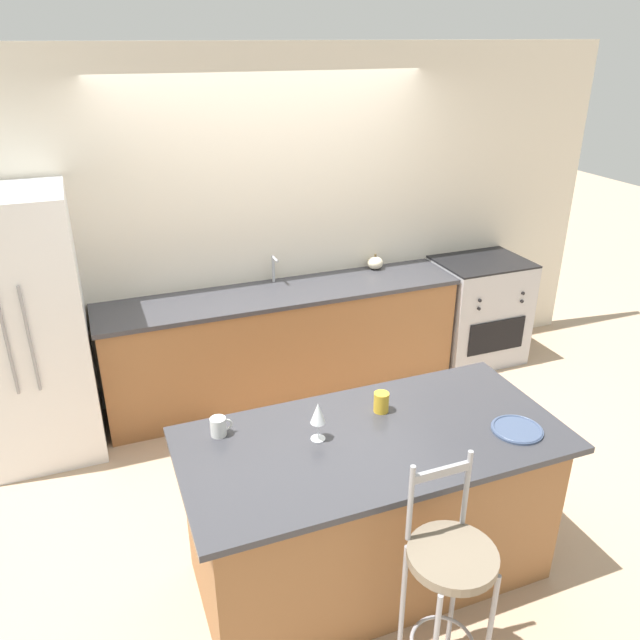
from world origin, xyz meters
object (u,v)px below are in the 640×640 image
dinner_plate (517,429)px  wine_glass (318,414)px  refrigerator (24,330)px  pumpkin_decoration (375,263)px  coffee_mug (219,426)px  oven_range (477,310)px  tumbler_cup (381,402)px  bar_stool_near (449,577)px

dinner_plate → wine_glass: 1.03m
refrigerator → pumpkin_decoration: (2.74, 0.28, 0.04)m
refrigerator → wine_glass: size_ratio=8.99×
refrigerator → coffee_mug: bearing=-59.2°
refrigerator → pumpkin_decoration: refrigerator is taller
refrigerator → dinner_plate: (2.38, -2.13, -0.02)m
oven_range → tumbler_cup: (-1.86, -1.77, 0.49)m
bar_stool_near → tumbler_cup: bar_stool_near is taller
bar_stool_near → tumbler_cup: bearing=83.2°
coffee_mug → wine_glass: bearing=-25.3°
wine_glass → coffee_mug: wine_glass is taller
bar_stool_near → dinner_plate: bearing=35.5°
dinner_plate → wine_glass: (-0.97, 0.30, 0.14)m
dinner_plate → tumbler_cup: bearing=143.7°
bar_stool_near → tumbler_cup: size_ratio=10.42×
coffee_mug → tumbler_cup: tumbler_cup is taller
tumbler_cup → dinner_plate: bearing=-36.3°
dinner_plate → pumpkin_decoration: 2.43m
refrigerator → oven_range: size_ratio=1.98×
dinner_plate → tumbler_cup: size_ratio=2.34×
bar_stool_near → coffee_mug: size_ratio=10.23×
refrigerator → wine_glass: bearing=-52.3°
dinner_plate → tumbler_cup: tumbler_cup is taller
refrigerator → dinner_plate: refrigerator is taller
wine_glass → coffee_mug: bearing=154.7°
oven_range → bar_stool_near: (-1.97, -2.67, 0.16)m
wine_glass → oven_range: bearing=39.8°
oven_range → pumpkin_decoration: 1.08m
bar_stool_near → tumbler_cup: 0.96m
refrigerator → tumbler_cup: (1.82, -1.71, 0.02)m
dinner_plate → coffee_mug: coffee_mug is taller
coffee_mug → bar_stool_near: bearing=-53.0°
bar_stool_near → pumpkin_decoration: (1.03, 2.88, 0.34)m
tumbler_cup → pumpkin_decoration: bearing=65.1°
bar_stool_near → dinner_plate: size_ratio=4.46×
bar_stool_near → oven_range: bearing=53.6°
pumpkin_decoration → refrigerator: bearing=-174.2°
dinner_plate → wine_glass: size_ratio=1.25×
tumbler_cup → pumpkin_decoration: size_ratio=0.82×
refrigerator → coffee_mug: 1.88m
bar_stool_near → coffee_mug: bearing=127.0°
refrigerator → pumpkin_decoration: bearing=5.8°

